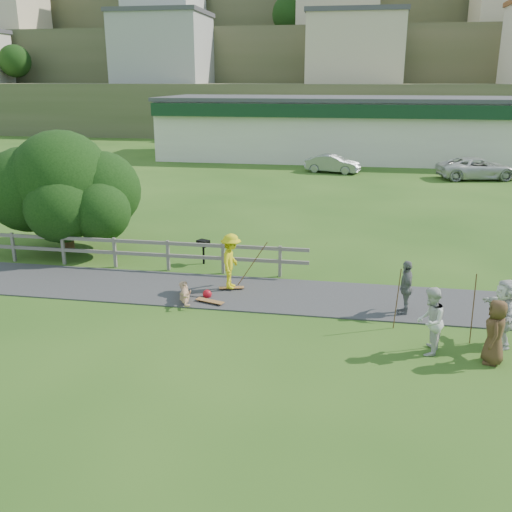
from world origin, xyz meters
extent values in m
plane|color=#275017|center=(0.00, 0.00, 0.00)|extent=(260.00, 260.00, 0.00)
cube|color=#353538|center=(0.00, 1.50, 0.02)|extent=(34.00, 3.00, 0.04)
cube|color=#635F58|center=(-8.00, 3.30, 0.55)|extent=(0.10, 0.10, 1.10)
cube|color=#635F58|center=(-6.00, 3.30, 0.55)|extent=(0.10, 0.10, 1.10)
cube|color=#635F58|center=(-4.00, 3.30, 0.55)|extent=(0.10, 0.10, 1.10)
cube|color=#635F58|center=(-2.00, 3.30, 0.55)|extent=(0.10, 0.10, 1.10)
cube|color=#635F58|center=(0.00, 3.30, 0.55)|extent=(0.10, 0.10, 1.10)
cube|color=#635F58|center=(2.00, 3.30, 0.55)|extent=(0.10, 0.10, 1.10)
cube|color=#635F58|center=(-4.50, 3.30, 1.00)|extent=(15.00, 0.08, 0.12)
cube|color=#635F58|center=(-4.50, 3.30, 0.55)|extent=(15.00, 0.08, 0.12)
cube|color=silver|center=(4.00, 35.00, 2.40)|extent=(32.00, 10.00, 4.80)
cube|color=#13351D|center=(4.00, 29.80, 4.20)|extent=(32.00, 0.60, 1.00)
cube|color=#47464B|center=(4.00, 35.00, 4.95)|extent=(32.50, 10.50, 0.30)
cube|color=#485330|center=(0.00, 55.00, 3.00)|extent=(220.00, 14.00, 6.00)
cube|color=beige|center=(0.00, 55.00, 9.50)|extent=(10.00, 9.00, 7.00)
cube|color=#47464B|center=(0.00, 55.00, 13.25)|extent=(10.40, 9.40, 0.50)
cube|color=#485330|center=(0.00, 68.00, 6.50)|extent=(220.00, 14.00, 13.00)
cube|color=beige|center=(0.00, 68.00, 16.50)|extent=(10.00, 9.00, 7.00)
cube|color=#485330|center=(0.00, 81.00, 10.50)|extent=(220.00, 14.00, 21.00)
cube|color=#485330|center=(0.00, 94.00, 15.00)|extent=(220.00, 14.00, 30.00)
cube|color=#485330|center=(0.00, 108.00, 20.00)|extent=(220.00, 14.00, 40.00)
imported|color=yellow|center=(0.64, 1.71, 0.89)|extent=(0.67, 1.16, 1.78)
imported|color=tan|center=(-0.55, 0.56, 0.28)|extent=(1.56, 0.84, 0.56)
imported|color=silver|center=(6.39, -1.74, 0.86)|extent=(0.84, 0.97, 1.72)
imported|color=slate|center=(5.99, 0.71, 0.81)|extent=(0.41, 0.96, 1.62)
imported|color=#513720|center=(7.85, -1.99, 0.80)|extent=(0.65, 0.86, 1.60)
imported|color=silver|center=(8.25, -0.98, 0.89)|extent=(0.77, 1.72, 1.79)
imported|color=gray|center=(2.68, 26.64, 0.64)|extent=(4.12, 2.24, 1.29)
imported|color=silver|center=(12.47, 25.50, 0.73)|extent=(5.68, 3.49, 1.47)
sphere|color=#B7101E|center=(0.05, 0.91, 0.14)|extent=(0.28, 0.28, 0.28)
cylinder|color=brown|center=(1.24, 2.11, 0.93)|extent=(0.03, 0.03, 1.85)
cylinder|color=brown|center=(5.68, -0.37, 0.86)|extent=(0.03, 0.03, 1.73)
cylinder|color=brown|center=(7.51, -0.99, 0.95)|extent=(0.03, 0.03, 1.90)
camera|label=1|loc=(4.43, -15.11, 6.52)|focal=40.00mm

